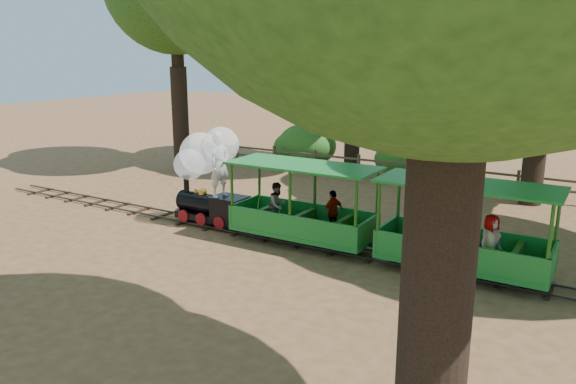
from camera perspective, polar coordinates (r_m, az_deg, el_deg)
The scene contains 9 objects.
ground at distance 15.44m, azimuth -1.66°, elevation -4.66°, with size 90.00×90.00×0.00m, color #996A42.
track at distance 15.42m, azimuth -1.66°, elevation -4.42°, with size 22.00×1.00×0.10m.
locomotive at distance 16.34m, azimuth -8.27°, elevation 2.38°, with size 2.59×1.22×2.98m.
carriage_front at distance 14.72m, azimuth 1.40°, elevation -2.24°, with size 3.95×1.61×2.05m.
carriage_rear at distance 13.28m, azimuth 17.22°, elevation -4.60°, with size 3.95×1.61×2.05m.
fence at distance 22.22m, azimuth 9.54°, elevation 2.49°, with size 18.10×0.10×1.00m.
shrub_west at distance 25.35m, azimuth 0.81°, elevation 4.50°, with size 2.18×1.68×1.51m, color #2D6B1E.
shrub_mid_w at distance 25.04m, azimuth 1.94°, elevation 4.82°, with size 2.74×2.10×1.89m, color #2D6B1E.
shrub_mid_e at distance 23.35m, azimuth 11.10°, elevation 3.24°, with size 1.98×1.52×1.37m, color #2D6B1E.
Camera 1 is at (7.93, -12.30, 4.94)m, focal length 35.00 mm.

